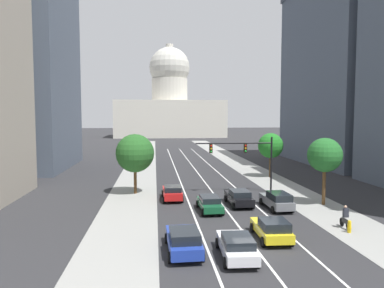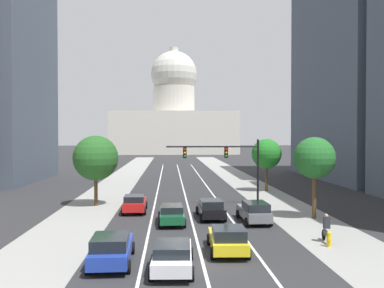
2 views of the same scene
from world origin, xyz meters
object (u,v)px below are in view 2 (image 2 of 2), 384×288
at_px(fire_hydrant, 329,239).
at_px(street_tree_mid_left, 96,158).
at_px(street_tree_far_right, 267,154).
at_px(street_tree_mid_right, 314,158).
at_px(car_yellow, 228,239).
at_px(cyclist, 326,228).
at_px(car_black, 211,208).
at_px(car_green, 171,214).
at_px(car_white, 173,255).
at_px(car_red, 135,203).
at_px(traffic_signal_mast, 228,159).
at_px(car_blue, 111,248).
at_px(car_gray, 254,211).
at_px(capitol_building, 174,118).

distance_m(fire_hydrant, street_tree_mid_left, 22.07).
distance_m(street_tree_far_right, street_tree_mid_right, 15.66).
bearing_deg(fire_hydrant, street_tree_mid_right, 76.25).
relative_size(car_yellow, cyclist, 2.54).
bearing_deg(car_black, car_green, 119.73).
height_order(car_yellow, street_tree_mid_right, street_tree_mid_right).
bearing_deg(car_white, street_tree_far_right, -19.52).
xyz_separation_m(street_tree_mid_right, street_tree_mid_left, (-17.80, 6.83, -0.32)).
distance_m(car_red, fire_hydrant, 16.63).
height_order(car_white, fire_hydrant, car_white).
relative_size(car_green, car_black, 0.95).
distance_m(car_black, traffic_signal_mast, 6.81).
xyz_separation_m(car_blue, car_green, (3.03, 9.41, -0.07)).
distance_m(car_blue, car_green, 9.88).
xyz_separation_m(car_gray, street_tree_mid_left, (-12.90, 7.98, 3.52)).
distance_m(capitol_building, street_tree_mid_right, 116.98).
distance_m(car_blue, car_white, 3.22).
xyz_separation_m(car_green, cyclist, (9.23, -5.85, 0.13)).
bearing_deg(car_gray, traffic_signal_mast, 5.79).
bearing_deg(car_red, street_tree_mid_left, 47.09).
bearing_deg(car_black, street_tree_mid_right, -95.72).
distance_m(car_green, street_tree_mid_left, 11.16).
relative_size(car_red, car_yellow, 1.01).
bearing_deg(car_red, car_green, -147.94).
bearing_deg(capitol_building, cyclist, -86.43).
xyz_separation_m(car_green, street_tree_far_right, (10.93, 16.89, 3.55)).
bearing_deg(car_white, car_blue, 72.34).
distance_m(cyclist, street_tree_mid_right, 8.23).
relative_size(car_yellow, street_tree_mid_right, 0.69).
bearing_deg(car_gray, car_yellow, 156.85).
bearing_deg(cyclist, street_tree_mid_right, -10.26).
relative_size(car_gray, street_tree_far_right, 0.77).
xyz_separation_m(car_green, traffic_signal_mast, (5.12, 7.28, 3.56)).
bearing_deg(cyclist, car_black, 42.46).
height_order(street_tree_mid_right, street_tree_mid_left, street_tree_mid_left).
bearing_deg(capitol_building, traffic_signal_mast, -88.13).
height_order(car_green, car_white, car_white).
xyz_separation_m(car_blue, street_tree_far_right, (13.96, 26.30, 3.48)).
bearing_deg(car_red, cyclist, -131.59).
bearing_deg(fire_hydrant, car_blue, -167.87).
bearing_deg(car_green, car_red, 31.56).
xyz_separation_m(street_tree_far_right, street_tree_mid_left, (-17.75, -8.83, 0.06)).
xyz_separation_m(traffic_signal_mast, fire_hydrant, (3.88, -14.10, -3.81)).
xyz_separation_m(car_yellow, street_tree_mid_left, (-9.85, 15.77, 3.57)).
xyz_separation_m(car_gray, car_yellow, (-3.05, -7.79, -0.05)).
height_order(traffic_signal_mast, street_tree_mid_right, street_tree_mid_right).
distance_m(car_yellow, fire_hydrant, 6.05).
bearing_deg(car_red, fire_hydrant, -134.66).
relative_size(car_black, car_yellow, 1.06).
bearing_deg(street_tree_far_right, traffic_signal_mast, -121.16).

